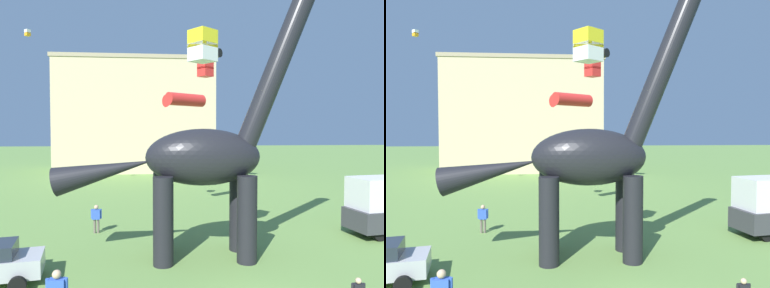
% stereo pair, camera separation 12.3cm
% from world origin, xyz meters
% --- Properties ---
extents(dinosaur_sculpture, '(12.11, 2.56, 12.65)m').
position_xyz_m(dinosaur_sculpture, '(-1.28, 5.91, 4.58)').
color(dinosaur_sculpture, black).
rests_on(dinosaur_sculpture, ground_plane).
extents(person_strolling_adult, '(0.60, 0.26, 1.59)m').
position_xyz_m(person_strolling_adult, '(-6.70, 10.33, 0.96)').
color(person_strolling_adult, '#6B6056').
rests_on(person_strolling_adult, ground_plane).
extents(kite_high_left, '(1.37, 1.37, 1.39)m').
position_xyz_m(kite_high_left, '(0.68, 19.52, 10.84)').
color(kite_high_left, red).
extents(kite_drifting, '(3.04, 3.17, 0.89)m').
position_xyz_m(kite_drifting, '(-1.56, 14.62, 7.83)').
color(kite_drifting, red).
extents(kite_mid_center, '(0.52, 0.52, 0.53)m').
position_xyz_m(kite_mid_center, '(-14.04, 21.70, 13.91)').
color(kite_mid_center, white).
extents(kite_far_right, '(3.05, 3.03, 0.86)m').
position_xyz_m(kite_far_right, '(1.22, 23.84, 12.85)').
color(kite_far_right, black).
extents(kite_apex, '(1.24, 1.24, 1.27)m').
position_xyz_m(kite_apex, '(-1.43, 4.44, 9.22)').
color(kite_apex, yellow).
extents(background_building_block, '(21.58, 10.63, 15.54)m').
position_xyz_m(background_building_block, '(-6.10, 42.60, 7.78)').
color(background_building_block, '#CCB78E').
rests_on(background_building_block, ground_plane).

